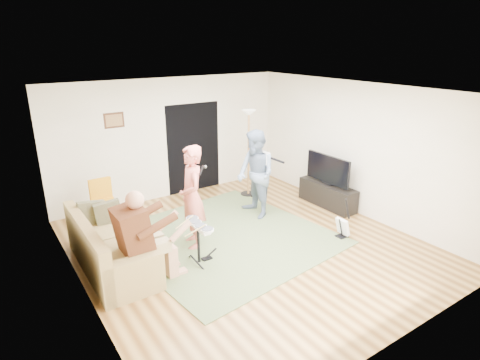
% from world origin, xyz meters
% --- Properties ---
extents(floor, '(6.00, 6.00, 0.00)m').
position_xyz_m(floor, '(0.00, 0.00, 0.00)').
color(floor, brown).
rests_on(floor, ground).
extents(walls, '(5.50, 6.00, 2.70)m').
position_xyz_m(walls, '(0.00, 0.00, 1.35)').
color(walls, '#F0E5D0').
rests_on(walls, floor).
extents(ceiling, '(6.00, 6.00, 0.00)m').
position_xyz_m(ceiling, '(0.00, 0.00, 2.70)').
color(ceiling, white).
rests_on(ceiling, walls).
extents(window_blinds, '(0.00, 2.05, 2.05)m').
position_xyz_m(window_blinds, '(-2.74, 0.20, 1.55)').
color(window_blinds, brown).
rests_on(window_blinds, walls).
extents(doorway, '(2.10, 0.00, 2.10)m').
position_xyz_m(doorway, '(0.55, 2.99, 1.05)').
color(doorway, black).
rests_on(doorway, walls).
extents(picture_frame, '(0.42, 0.03, 0.32)m').
position_xyz_m(picture_frame, '(-1.25, 2.99, 1.90)').
color(picture_frame, '#3F2314').
rests_on(picture_frame, walls).
extents(area_rug, '(3.79, 3.85, 0.02)m').
position_xyz_m(area_rug, '(-0.18, 0.45, 0.01)').
color(area_rug, '#55673F').
rests_on(area_rug, floor).
extents(sofa, '(0.88, 2.15, 0.87)m').
position_xyz_m(sofa, '(-2.30, 0.59, 0.29)').
color(sofa, '#A38A51').
rests_on(sofa, floor).
extents(drummer, '(0.95, 0.53, 1.46)m').
position_xyz_m(drummer, '(-1.86, -0.06, 0.57)').
color(drummer, '#572D18').
rests_on(drummer, sofa).
extents(drum_kit, '(0.39, 0.70, 0.72)m').
position_xyz_m(drum_kit, '(-1.00, -0.06, 0.32)').
color(drum_kit, black).
rests_on(drum_kit, floor).
extents(singer, '(0.58, 0.75, 1.82)m').
position_xyz_m(singer, '(-0.79, 0.53, 0.91)').
color(singer, '#D2675B').
rests_on(singer, floor).
extents(microphone, '(0.06, 0.06, 0.24)m').
position_xyz_m(microphone, '(-0.59, 0.53, 1.36)').
color(microphone, black).
rests_on(microphone, singer).
extents(guitarist, '(0.75, 0.93, 1.80)m').
position_xyz_m(guitarist, '(0.87, 0.95, 0.90)').
color(guitarist, slate).
rests_on(guitarist, floor).
extents(guitar_held, '(0.12, 0.60, 0.26)m').
position_xyz_m(guitar_held, '(1.07, 0.95, 1.22)').
color(guitar_held, white).
rests_on(guitar_held, guitarist).
extents(guitar_spare, '(0.28, 0.25, 0.76)m').
position_xyz_m(guitar_spare, '(1.63, -0.75, 0.22)').
color(guitar_spare, black).
rests_on(guitar_spare, floor).
extents(torchiere_lamp, '(0.36, 0.36, 2.00)m').
position_xyz_m(torchiere_lamp, '(1.44, 2.00, 1.37)').
color(torchiere_lamp, black).
rests_on(torchiere_lamp, floor).
extents(dining_chair, '(0.44, 0.46, 1.01)m').
position_xyz_m(dining_chair, '(-1.89, 1.96, 0.36)').
color(dining_chair, beige).
rests_on(dining_chair, floor).
extents(tv_cabinet, '(0.40, 1.40, 0.50)m').
position_xyz_m(tv_cabinet, '(2.50, 0.49, 0.25)').
color(tv_cabinet, black).
rests_on(tv_cabinet, floor).
extents(television, '(0.06, 1.17, 0.60)m').
position_xyz_m(television, '(2.45, 0.49, 0.85)').
color(television, black).
rests_on(television, tv_cabinet).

